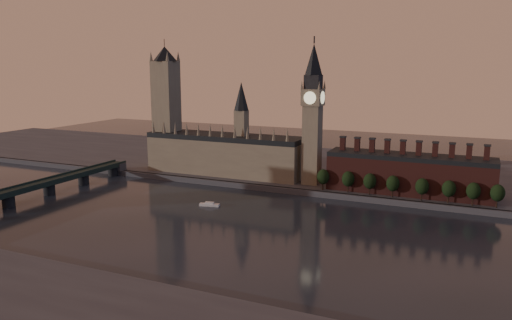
{
  "coord_description": "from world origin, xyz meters",
  "views": [
    {
      "loc": [
        120.45,
        -237.18,
        90.99
      ],
      "look_at": [
        -10.5,
        55.0,
        29.83
      ],
      "focal_mm": 35.0,
      "sensor_mm": 36.0,
      "label": 1
    }
  ],
  "objects": [
    {
      "name": "ground",
      "position": [
        0.0,
        0.0,
        0.0
      ],
      "size": [
        900.0,
        900.0,
        0.0
      ],
      "primitive_type": "plane",
      "color": "black",
      "rests_on": "ground"
    },
    {
      "name": "embankment_tree_3",
      "position": [
        71.63,
        94.46,
        13.47
      ],
      "size": [
        8.6,
        8.6,
        14.88
      ],
      "color": "black",
      "rests_on": "north_bank"
    },
    {
      "name": "north_bank",
      "position": [
        0.0,
        178.04,
        2.0
      ],
      "size": [
        900.0,
        182.0,
        4.0
      ],
      "color": "#4A4A4F",
      "rests_on": "ground"
    },
    {
      "name": "embankment_tree_7",
      "position": [
        134.68,
        95.17,
        13.47
      ],
      "size": [
        8.6,
        8.6,
        14.88
      ],
      "color": "black",
      "rests_on": "north_bank"
    },
    {
      "name": "big_ben",
      "position": [
        10.0,
        110.0,
        56.83
      ],
      "size": [
        15.0,
        15.0,
        107.0
      ],
      "color": "#81755B",
      "rests_on": "north_bank"
    },
    {
      "name": "victoria_tower",
      "position": [
        -120.0,
        115.0,
        59.09
      ],
      "size": [
        24.0,
        24.0,
        108.0
      ],
      "color": "#81755B",
      "rests_on": "north_bank"
    },
    {
      "name": "embankment_tree_1",
      "position": [
        41.26,
        95.38,
        13.47
      ],
      "size": [
        8.6,
        8.6,
        14.88
      ],
      "color": "black",
      "rests_on": "north_bank"
    },
    {
      "name": "embankment_tree_0",
      "position": [
        23.49,
        94.86,
        13.47
      ],
      "size": [
        8.6,
        8.6,
        14.88
      ],
      "color": "black",
      "rests_on": "north_bank"
    },
    {
      "name": "embankment_tree_4",
      "position": [
        90.31,
        93.85,
        13.47
      ],
      "size": [
        8.6,
        8.6,
        14.88
      ],
      "color": "black",
      "rests_on": "north_bank"
    },
    {
      "name": "embankment_tree_2",
      "position": [
        56.27,
        94.85,
        13.47
      ],
      "size": [
        8.6,
        8.6,
        14.88
      ],
      "color": "black",
      "rests_on": "north_bank"
    },
    {
      "name": "embankment_tree_5",
      "position": [
        106.6,
        94.38,
        13.47
      ],
      "size": [
        8.6,
        8.6,
        14.88
      ],
      "color": "black",
      "rests_on": "north_bank"
    },
    {
      "name": "embankment_tree_6",
      "position": [
        120.94,
        94.7,
        13.47
      ],
      "size": [
        8.6,
        8.6,
        14.88
      ],
      "color": "black",
      "rests_on": "north_bank"
    },
    {
      "name": "palace_of_westminster",
      "position": [
        -64.41,
        114.91,
        21.63
      ],
      "size": [
        130.0,
        30.3,
        74.0
      ],
      "color": "#81755B",
      "rests_on": "north_bank"
    },
    {
      "name": "river_boat",
      "position": [
        -36.45,
        38.23,
        1.01
      ],
      "size": [
        13.72,
        6.63,
        2.64
      ],
      "rotation": [
        0.0,
        0.0,
        0.23
      ],
      "color": "silver",
      "rests_on": "ground"
    },
    {
      "name": "chimney_block",
      "position": [
        80.0,
        110.0,
        17.82
      ],
      "size": [
        110.0,
        25.0,
        37.0
      ],
      "color": "#552520",
      "rests_on": "north_bank"
    },
    {
      "name": "westminster_bridge",
      "position": [
        -155.0,
        -2.7,
        7.44
      ],
      "size": [
        14.0,
        200.0,
        11.55
      ],
      "color": "#1C2C27",
      "rests_on": "ground"
    }
  ]
}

